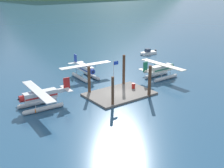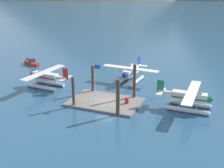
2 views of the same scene
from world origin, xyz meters
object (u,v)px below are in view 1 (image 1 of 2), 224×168
(seaplane_silver_port_fwd, at_px, (40,98))
(fuel_drum, at_px, (133,86))
(flagpole, at_px, (114,74))
(seaplane_white_bow_centre, at_px, (85,70))
(boat_white_open_east, at_px, (148,53))
(seaplane_cream_stbd_fwd, at_px, (161,70))
(mooring_buoy, at_px, (35,111))

(seaplane_silver_port_fwd, bearing_deg, fuel_drum, -8.46)
(flagpole, xyz_separation_m, seaplane_white_bow_centre, (1.68, 11.31, -2.31))
(fuel_drum, height_order, boat_white_open_east, boat_white_open_east)
(seaplane_cream_stbd_fwd, distance_m, seaplane_white_bow_centre, 14.46)
(fuel_drum, relative_size, seaplane_silver_port_fwd, 0.08)
(flagpole, height_order, seaplane_cream_stbd_fwd, flagpole)
(fuel_drum, relative_size, seaplane_cream_stbd_fwd, 0.08)
(fuel_drum, xyz_separation_m, seaplane_silver_port_fwd, (-15.62, 2.32, 0.84))
(flagpole, relative_size, seaplane_cream_stbd_fwd, 0.55)
(mooring_buoy, bearing_deg, seaplane_cream_stbd_fwd, 1.76)
(fuel_drum, height_order, seaplane_white_bow_centre, seaplane_white_bow_centre)
(boat_white_open_east, bearing_deg, seaplane_white_bow_centre, -162.39)
(flagpole, bearing_deg, seaplane_white_bow_centre, 81.56)
(seaplane_silver_port_fwd, bearing_deg, seaplane_white_bow_centre, 33.04)
(flagpole, height_order, mooring_buoy, flagpole)
(fuel_drum, xyz_separation_m, boat_white_open_east, (20.48, 17.99, -0.25))
(seaplane_cream_stbd_fwd, height_order, seaplane_silver_port_fwd, same)
(seaplane_cream_stbd_fwd, bearing_deg, fuel_drum, -167.40)
(mooring_buoy, relative_size, seaplane_silver_port_fwd, 0.06)
(flagpole, height_order, seaplane_silver_port_fwd, flagpole)
(seaplane_silver_port_fwd, relative_size, boat_white_open_east, 2.14)
(flagpole, xyz_separation_m, mooring_buoy, (-12.36, 1.91, -3.57))
(mooring_buoy, distance_m, seaplane_silver_port_fwd, 2.23)
(seaplane_cream_stbd_fwd, relative_size, boat_white_open_east, 2.13)
(flagpole, bearing_deg, boat_white_open_east, 36.72)
(mooring_buoy, distance_m, boat_white_open_east, 41.12)
(seaplane_cream_stbd_fwd, xyz_separation_m, seaplane_white_bow_centre, (-11.61, 8.61, 0.00))
(fuel_drum, height_order, mooring_buoy, fuel_drum)
(seaplane_white_bow_centre, bearing_deg, seaplane_silver_port_fwd, -146.96)
(fuel_drum, relative_size, mooring_buoy, 1.38)
(seaplane_white_bow_centre, bearing_deg, boat_white_open_east, 17.61)
(flagpole, distance_m, boat_white_open_east, 31.56)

